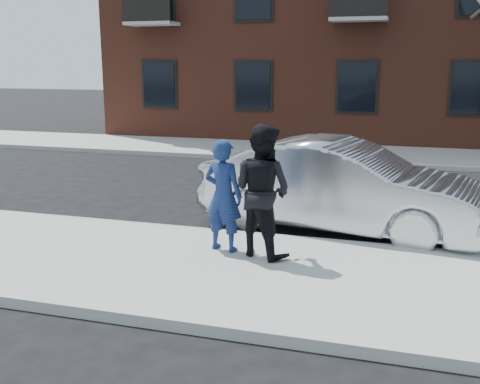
% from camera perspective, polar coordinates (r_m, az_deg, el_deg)
% --- Properties ---
extents(ground, '(100.00, 100.00, 0.00)m').
position_cam_1_polar(ground, '(8.30, 2.46, -8.53)').
color(ground, black).
rests_on(ground, ground).
extents(near_sidewalk, '(50.00, 3.50, 0.15)m').
position_cam_1_polar(near_sidewalk, '(8.05, 2.03, -8.67)').
color(near_sidewalk, gray).
rests_on(near_sidewalk, ground).
extents(near_curb, '(50.00, 0.10, 0.15)m').
position_cam_1_polar(near_curb, '(9.70, 4.71, -4.87)').
color(near_curb, '#999691').
rests_on(near_curb, ground).
extents(far_sidewalk, '(50.00, 3.50, 0.15)m').
position_cam_1_polar(far_sidewalk, '(19.07, 10.76, 3.84)').
color(far_sidewalk, gray).
rests_on(far_sidewalk, ground).
extents(far_curb, '(50.00, 0.10, 0.15)m').
position_cam_1_polar(far_curb, '(17.30, 10.13, 2.94)').
color(far_curb, '#999691').
rests_on(far_curb, ground).
extents(silver_sedan, '(5.34, 2.68, 1.68)m').
position_cam_1_polar(silver_sedan, '(10.38, 10.30, 0.53)').
color(silver_sedan, '#B7BABF').
rests_on(silver_sedan, ground).
extents(man_hoodie, '(0.71, 0.57, 1.76)m').
position_cam_1_polar(man_hoodie, '(8.71, -1.71, -0.37)').
color(man_hoodie, navy).
rests_on(man_hoodie, near_sidewalk).
extents(man_peacoat, '(1.21, 1.10, 2.02)m').
position_cam_1_polar(man_peacoat, '(8.47, 2.27, 0.13)').
color(man_peacoat, black).
rests_on(man_peacoat, near_sidewalk).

